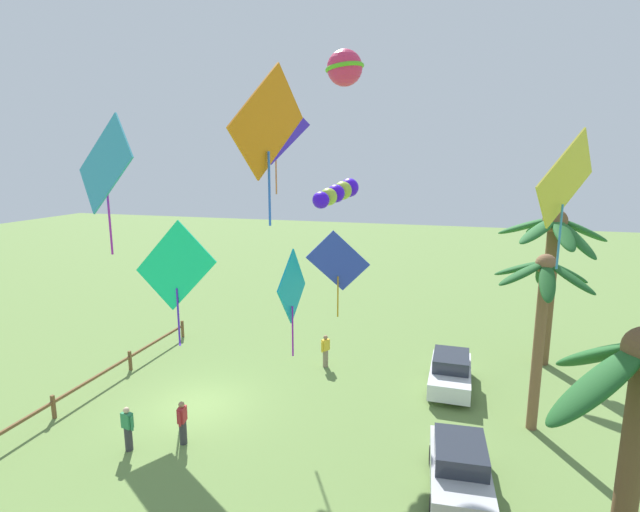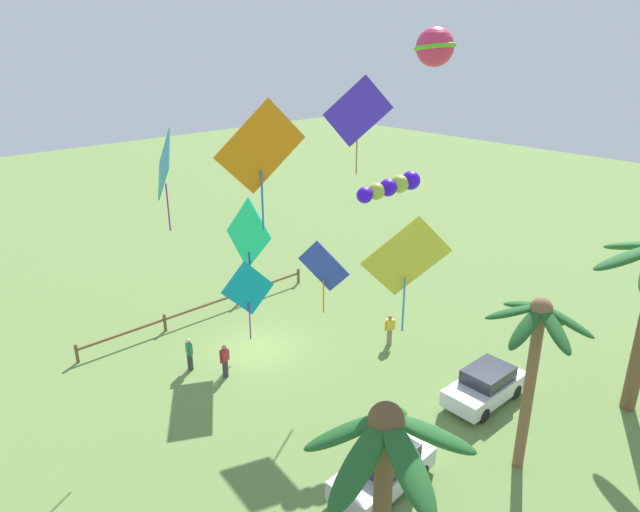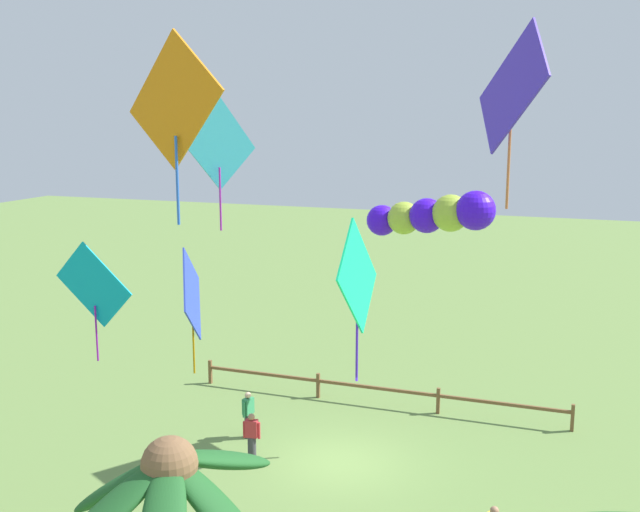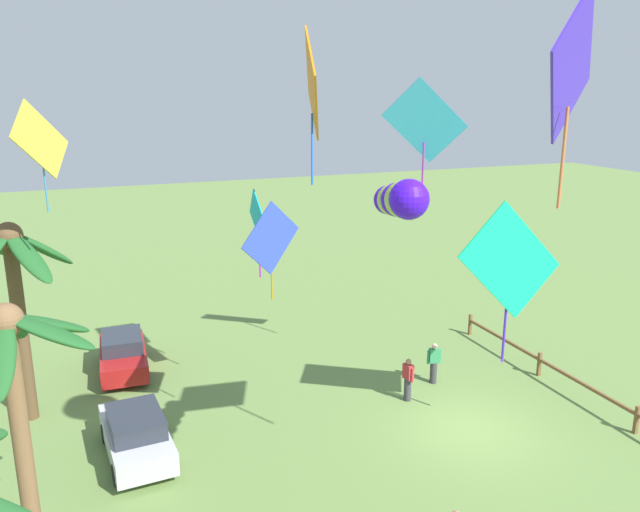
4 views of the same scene
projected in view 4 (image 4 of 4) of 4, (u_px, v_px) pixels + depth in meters
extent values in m
plane|color=olive|center=(469.00, 430.00, 20.49)|extent=(120.00, 120.00, 0.00)
cylinder|color=brown|center=(21.00, 330.00, 20.45)|extent=(0.45, 0.45, 6.32)
ellipsoid|color=#1E5623|center=(6.00, 244.00, 20.65)|extent=(2.38, 1.09, 1.46)
ellipsoid|color=#1E5623|center=(29.00, 257.00, 19.18)|extent=(2.28, 1.78, 1.55)
ellipsoid|color=#1E5623|center=(42.00, 248.00, 20.54)|extent=(1.64, 2.24, 1.68)
sphere|color=brown|center=(9.00, 236.00, 19.64)|extent=(0.86, 0.86, 0.86)
cylinder|color=brown|center=(24.00, 458.00, 13.39)|extent=(0.38, 0.38, 6.25)
ellipsoid|color=#1E5623|center=(13.00, 328.00, 13.41)|extent=(1.71, 0.63, 1.25)
ellipsoid|color=#1E5623|center=(2.00, 358.00, 12.04)|extent=(1.65, 0.67, 1.35)
ellipsoid|color=#1E5623|center=(50.00, 333.00, 12.66)|extent=(1.16, 1.89, 0.92)
ellipsoid|color=#1E5623|center=(49.00, 324.00, 13.26)|extent=(1.22, 1.86, 1.00)
sphere|color=brown|center=(5.00, 321.00, 12.59)|extent=(0.72, 0.72, 0.72)
cube|color=brown|center=(636.00, 420.00, 20.17)|extent=(0.12, 0.12, 0.95)
cube|color=brown|center=(539.00, 364.00, 24.27)|extent=(0.12, 0.12, 0.95)
cube|color=brown|center=(470.00, 324.00, 28.37)|extent=(0.12, 0.12, 0.95)
cube|color=brown|center=(584.00, 385.00, 22.17)|extent=(13.80, 0.09, 0.11)
cube|color=#BCBCC1|center=(136.00, 438.00, 18.90)|extent=(4.00, 1.95, 0.70)
cube|color=#282D38|center=(136.00, 421.00, 18.60)|extent=(2.12, 1.62, 0.56)
cylinder|color=black|center=(105.00, 433.00, 19.71)|extent=(0.61, 0.22, 0.60)
cylinder|color=black|center=(155.00, 422.00, 20.35)|extent=(0.61, 0.22, 0.60)
cylinder|color=black|center=(116.00, 475.00, 17.59)|extent=(0.61, 0.22, 0.60)
cylinder|color=black|center=(172.00, 461.00, 18.24)|extent=(0.61, 0.22, 0.60)
cube|color=#A51919|center=(123.00, 358.00, 24.55)|extent=(3.98, 1.90, 0.70)
cube|color=#282D38|center=(122.00, 341.00, 24.52)|extent=(2.10, 1.60, 0.56)
cylinder|color=black|center=(147.00, 375.00, 23.76)|extent=(0.61, 0.21, 0.60)
cylinder|color=black|center=(103.00, 381.00, 23.27)|extent=(0.61, 0.21, 0.60)
cylinder|color=black|center=(143.00, 350.00, 25.97)|extent=(0.61, 0.21, 0.60)
cylinder|color=black|center=(103.00, 355.00, 25.49)|extent=(0.61, 0.21, 0.60)
cylinder|color=#38383D|center=(433.00, 372.00, 23.68)|extent=(0.26, 0.26, 0.84)
cube|color=#338956|center=(434.00, 356.00, 23.50)|extent=(0.31, 0.42, 0.54)
sphere|color=beige|center=(435.00, 346.00, 23.41)|extent=(0.21, 0.21, 0.21)
cylinder|color=#338956|center=(440.00, 356.00, 23.55)|extent=(0.09, 0.09, 0.52)
cylinder|color=#338956|center=(428.00, 357.00, 23.48)|extent=(0.09, 0.09, 0.52)
cylinder|color=#38383D|center=(408.00, 389.00, 22.34)|extent=(0.26, 0.26, 0.84)
cube|color=#B72D33|center=(408.00, 372.00, 22.17)|extent=(0.41, 0.29, 0.54)
sphere|color=#A37556|center=(409.00, 362.00, 22.07)|extent=(0.21, 0.21, 0.21)
cylinder|color=#B72D33|center=(412.00, 375.00, 21.99)|extent=(0.09, 0.09, 0.52)
cylinder|color=#B72D33|center=(404.00, 370.00, 22.37)|extent=(0.09, 0.09, 0.52)
cube|color=#14E794|center=(510.00, 261.00, 19.09)|extent=(0.24, 3.71, 3.70)
cylinder|color=#4B25D6|center=(505.00, 326.00, 19.63)|extent=(0.08, 0.08, 2.41)
cube|color=orange|center=(312.00, 85.00, 18.60)|extent=(3.17, 1.08, 3.30)
cylinder|color=blue|center=(312.00, 150.00, 19.09)|extent=(0.07, 0.07, 2.16)
cube|color=#4329C6|center=(572.00, 66.00, 12.68)|extent=(1.88, 2.72, 3.18)
cylinder|color=#CB6B3B|center=(563.00, 158.00, 13.15)|extent=(0.07, 0.07, 2.11)
sphere|color=#3B0EF1|center=(409.00, 199.00, 12.33)|extent=(0.81, 0.81, 0.81)
sphere|color=#A1C137|center=(403.00, 199.00, 12.90)|extent=(0.78, 0.78, 0.78)
sphere|color=#3B0EF1|center=(398.00, 200.00, 13.46)|extent=(0.75, 0.75, 0.75)
sphere|color=#A1C137|center=(393.00, 200.00, 14.02)|extent=(0.71, 0.71, 0.71)
sphere|color=#3B0EF1|center=(388.00, 200.00, 14.59)|extent=(0.68, 0.68, 0.68)
cube|color=#0BA2C3|center=(259.00, 221.00, 20.76)|extent=(2.14, 0.24, 2.13)
cylinder|color=purple|center=(260.00, 257.00, 21.07)|extent=(0.05, 0.05, 1.40)
cube|color=#2F98BB|center=(425.00, 121.00, 21.66)|extent=(1.17, 2.82, 2.93)
cylinder|color=purple|center=(423.00, 170.00, 22.10)|extent=(0.06, 0.06, 1.96)
cube|color=#2B40BE|center=(271.00, 238.00, 17.88)|extent=(0.77, 1.95, 2.03)
cylinder|color=#B47A09|center=(272.00, 277.00, 18.18)|extent=(0.04, 0.04, 1.34)
cube|color=gold|center=(40.00, 140.00, 17.51)|extent=(1.81, 1.45, 2.23)
cylinder|color=teal|center=(45.00, 186.00, 17.84)|extent=(0.05, 0.05, 1.48)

